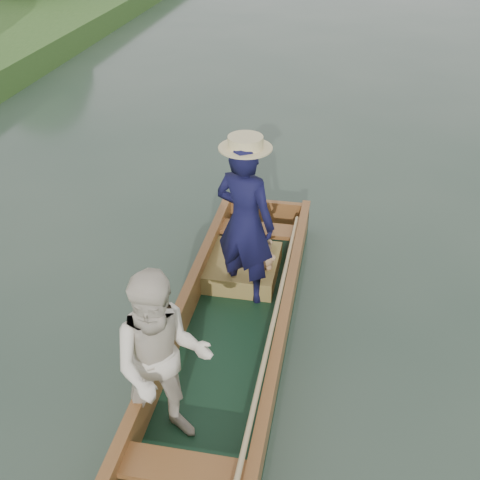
# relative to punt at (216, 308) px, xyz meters

# --- Properties ---
(ground) EXTENTS (120.00, 120.00, 0.00)m
(ground) POSITION_rel_punt_xyz_m (0.10, 0.08, -0.61)
(ground) COLOR #283D30
(ground) RESTS_ON ground
(punt) EXTENTS (1.31, 5.00, 1.90)m
(punt) POSITION_rel_punt_xyz_m (0.00, 0.00, 0.00)
(punt) COLOR #12301D
(punt) RESTS_ON ground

